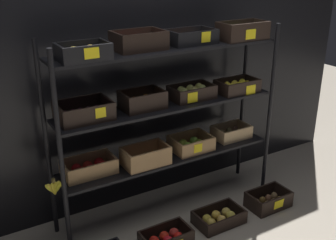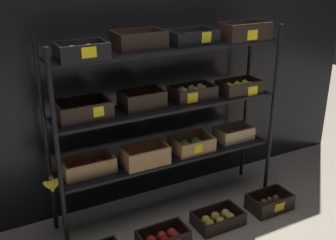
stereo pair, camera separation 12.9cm
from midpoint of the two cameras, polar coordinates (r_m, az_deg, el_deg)
The scene contains 6 objects.
ground_plane at distance 3.47m, azimuth 1.09°, elevation -12.06°, with size 10.00×10.00×0.00m, color gray.
storefront_wall at distance 3.26m, azimuth -1.96°, elevation 11.30°, with size 4.14×0.12×2.68m, color black.
display_rack at distance 3.05m, azimuth 1.01°, elevation 2.53°, with size 1.86×0.37×1.47m.
crate_ground_apple_red at distance 3.08m, azimuth 0.59°, elevation -16.06°, with size 0.36×0.21×0.11m.
crate_ground_apple_gold at distance 3.30m, azimuth 8.03°, elevation -13.40°, with size 0.37×0.23×0.11m.
crate_ground_kiwi at distance 3.55m, azimuth 14.81°, elevation -11.05°, with size 0.34×0.23×0.13m.
Camera 2 is at (-1.35, -2.54, 1.94)m, focal length 44.26 mm.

